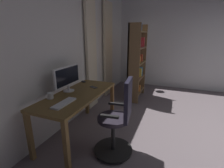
% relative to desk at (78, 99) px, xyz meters
% --- Properties ---
extents(back_room_partition, '(5.79, 0.10, 2.83)m').
position_rel_desk_xyz_m(back_room_partition, '(-0.61, -0.48, 0.75)').
color(back_room_partition, silver).
rests_on(back_room_partition, ground).
extents(curtain_left_panel, '(0.51, 0.06, 2.49)m').
position_rel_desk_xyz_m(curtain_left_panel, '(-2.12, -0.37, 0.59)').
color(curtain_left_panel, beige).
rests_on(curtain_left_panel, ground).
extents(curtain_right_panel, '(0.41, 0.06, 2.49)m').
position_rel_desk_xyz_m(curtain_right_panel, '(-1.16, -0.37, 0.59)').
color(curtain_right_panel, beige).
rests_on(curtain_right_panel, ground).
extents(desk, '(1.58, 0.67, 0.75)m').
position_rel_desk_xyz_m(desk, '(0.00, 0.00, 0.00)').
color(desk, brown).
rests_on(desk, ground).
extents(office_chair, '(0.56, 0.56, 1.11)m').
position_rel_desk_xyz_m(office_chair, '(0.19, 0.75, -0.14)').
color(office_chair, black).
rests_on(office_chair, ground).
extents(computer_monitor, '(0.63, 0.18, 0.42)m').
position_rel_desk_xyz_m(computer_monitor, '(-0.05, -0.22, 0.34)').
color(computer_monitor, white).
rests_on(computer_monitor, desk).
extents(computer_keyboard, '(0.40, 0.13, 0.02)m').
position_rel_desk_xyz_m(computer_keyboard, '(0.43, 0.05, 0.11)').
color(computer_keyboard, white).
rests_on(computer_keyboard, desk).
extents(computer_mouse, '(0.06, 0.10, 0.04)m').
position_rel_desk_xyz_m(computer_mouse, '(-0.59, -0.26, 0.11)').
color(computer_mouse, '#333338').
rests_on(computer_mouse, desk).
extents(cell_phone_by_monitor, '(0.12, 0.16, 0.01)m').
position_rel_desk_xyz_m(cell_phone_by_monitor, '(-0.37, 0.08, 0.10)').
color(cell_phone_by_monitor, '#333338').
rests_on(cell_phone_by_monitor, desk).
extents(mug_tea, '(0.13, 0.09, 0.09)m').
position_rel_desk_xyz_m(mug_tea, '(0.34, -0.26, 0.14)').
color(mug_tea, white).
rests_on(mug_tea, desk).
extents(bookshelf, '(0.85, 0.30, 1.93)m').
position_rel_desk_xyz_m(bookshelf, '(-2.09, 0.42, 0.30)').
color(bookshelf, brown).
rests_on(bookshelf, ground).
extents(floor_lamp, '(0.28, 0.28, 1.66)m').
position_rel_desk_xyz_m(floor_lamp, '(-3.02, 0.35, 0.64)').
color(floor_lamp, black).
rests_on(floor_lamp, ground).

